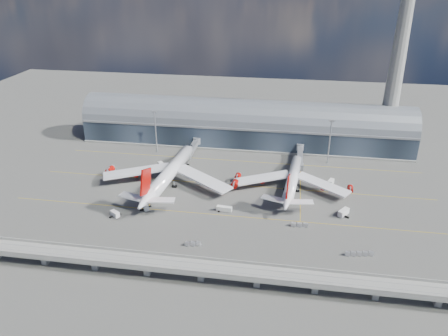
# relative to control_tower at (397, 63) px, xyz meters

# --- Properties ---
(ground) EXTENTS (500.00, 500.00, 0.00)m
(ground) POSITION_rel_control_tower_xyz_m (-85.00, -83.00, -51.64)
(ground) COLOR #474744
(ground) RESTS_ON ground
(taxi_lines) EXTENTS (200.00, 80.12, 0.01)m
(taxi_lines) POSITION_rel_control_tower_xyz_m (-85.00, -60.89, -51.63)
(taxi_lines) COLOR gold
(taxi_lines) RESTS_ON ground
(terminal) EXTENTS (200.00, 30.00, 28.00)m
(terminal) POSITION_rel_control_tower_xyz_m (-85.00, -5.01, -40.30)
(terminal) COLOR #1E2732
(terminal) RESTS_ON ground
(control_tower) EXTENTS (19.00, 19.00, 103.00)m
(control_tower) POSITION_rel_control_tower_xyz_m (0.00, 0.00, 0.00)
(control_tower) COLOR gray
(control_tower) RESTS_ON ground
(guideway) EXTENTS (220.00, 8.50, 7.20)m
(guideway) POSITION_rel_control_tower_xyz_m (-85.00, -138.00, -46.34)
(guideway) COLOR gray
(guideway) RESTS_ON ground
(floodlight_mast_left) EXTENTS (3.00, 0.70, 25.70)m
(floodlight_mast_left) POSITION_rel_control_tower_xyz_m (-135.00, -28.00, -38.00)
(floodlight_mast_left) COLOR gray
(floodlight_mast_left) RESTS_ON ground
(floodlight_mast_right) EXTENTS (3.00, 0.70, 25.70)m
(floodlight_mast_right) POSITION_rel_control_tower_xyz_m (-35.00, -28.00, -38.00)
(floodlight_mast_right) COLOR gray
(floodlight_mast_right) RESTS_ON ground
(airliner_left) EXTENTS (71.11, 74.74, 22.76)m
(airliner_left) POSITION_rel_control_tower_xyz_m (-116.20, -68.43, -45.13)
(airliner_left) COLOR white
(airliner_left) RESTS_ON ground
(airliner_right) EXTENTS (59.31, 62.01, 19.66)m
(airliner_right) POSITION_rel_control_tower_xyz_m (-54.29, -63.00, -46.54)
(airliner_right) COLOR white
(airliner_right) RESTS_ON ground
(jet_bridge_left) EXTENTS (4.40, 28.00, 7.25)m
(jet_bridge_left) POSITION_rel_control_tower_xyz_m (-112.50, -29.88, -46.46)
(jet_bridge_left) COLOR gray
(jet_bridge_left) RESTS_ON ground
(jet_bridge_right) EXTENTS (4.40, 32.00, 7.25)m
(jet_bridge_right) POSITION_rel_control_tower_xyz_m (-50.65, -31.82, -46.46)
(jet_bridge_right) COLOR gray
(jet_bridge_right) RESTS_ON ground
(service_truck_0) EXTENTS (4.86, 6.32, 2.55)m
(service_truck_0) POSITION_rel_control_tower_xyz_m (-120.60, -93.19, -50.32)
(service_truck_0) COLOR silver
(service_truck_0) RESTS_ON ground
(service_truck_1) EXTENTS (5.04, 4.38, 2.69)m
(service_truck_1) POSITION_rel_control_tower_xyz_m (-131.86, -101.85, -50.28)
(service_truck_1) COLOR silver
(service_truck_1) RESTS_ON ground
(service_truck_2) EXTENTS (7.15, 2.64, 2.54)m
(service_truck_2) POSITION_rel_control_tower_xyz_m (-84.35, -89.65, -50.32)
(service_truck_2) COLOR silver
(service_truck_2) RESTS_ON ground
(service_truck_3) EXTENTS (5.55, 6.45, 3.01)m
(service_truck_3) POSITION_rel_control_tower_xyz_m (-30.92, -84.66, -50.10)
(service_truck_3) COLOR silver
(service_truck_3) RESTS_ON ground
(service_truck_4) EXTENTS (3.75, 5.30, 2.80)m
(service_truck_4) POSITION_rel_control_tower_xyz_m (-34.71, -54.99, -50.22)
(service_truck_4) COLOR silver
(service_truck_4) RESTS_ON ground
(service_truck_5) EXTENTS (5.78, 6.32, 3.01)m
(service_truck_5) POSITION_rel_control_tower_xyz_m (-125.85, -49.31, -50.10)
(service_truck_5) COLOR silver
(service_truck_5) RESTS_ON ground
(cargo_train_0) EXTENTS (6.80, 2.69, 1.49)m
(cargo_train_0) POSITION_rel_control_tower_xyz_m (-92.64, -117.86, -50.86)
(cargo_train_0) COLOR gray
(cargo_train_0) RESTS_ON ground
(cargo_train_1) EXTENTS (11.37, 3.30, 1.50)m
(cargo_train_1) POSITION_rel_control_tower_xyz_m (-27.33, -114.05, -50.85)
(cargo_train_1) COLOR gray
(cargo_train_1) RESTS_ON ground
(cargo_train_2) EXTENTS (7.54, 2.08, 1.67)m
(cargo_train_2) POSITION_rel_control_tower_xyz_m (-50.33, -96.96, -50.77)
(cargo_train_2) COLOR gray
(cargo_train_2) RESTS_ON ground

